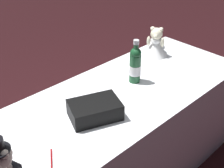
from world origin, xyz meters
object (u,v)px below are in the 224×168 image
at_px(champagne_bottle, 135,64).
at_px(signing_pen, 51,161).
at_px(teddy_bear_bride, 156,43).
at_px(gift_case_black, 95,110).

bearing_deg(champagne_bottle, signing_pen, 15.34).
relative_size(champagne_bottle, signing_pen, 2.27).
bearing_deg(teddy_bear_bride, champagne_bottle, 21.46).
xyz_separation_m(signing_pen, gift_case_black, (-0.36, -0.11, 0.04)).
bearing_deg(champagne_bottle, teddy_bear_bride, -158.54).
bearing_deg(gift_case_black, teddy_bear_bride, -162.48).
distance_m(champagne_bottle, gift_case_black, 0.45).
relative_size(teddy_bear_bride, champagne_bottle, 0.80).
height_order(teddy_bear_bride, gift_case_black, teddy_bear_bride).
xyz_separation_m(teddy_bear_bride, champagne_bottle, (0.41, 0.16, 0.03)).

